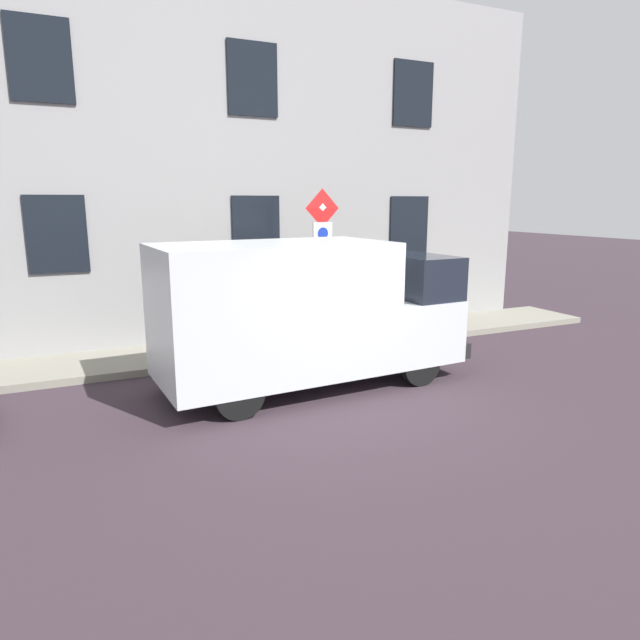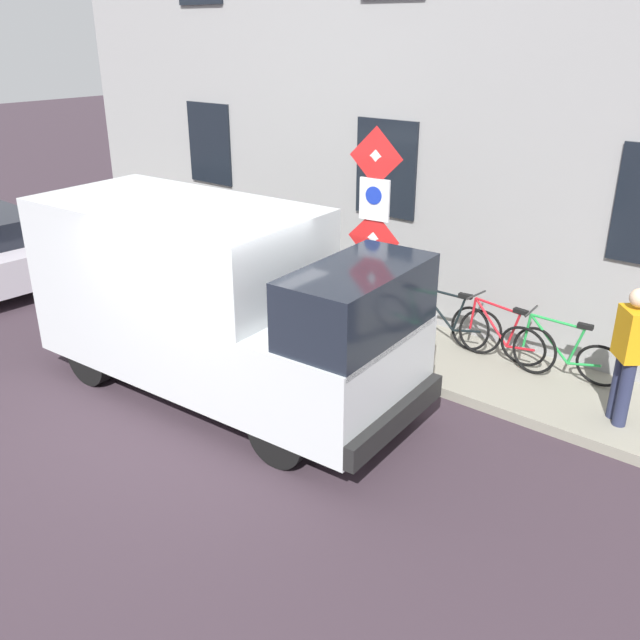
% 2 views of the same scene
% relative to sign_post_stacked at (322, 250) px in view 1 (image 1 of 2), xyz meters
% --- Properties ---
extents(ground_plane, '(80.00, 80.00, 0.00)m').
position_rel_sign_post_stacked_xyz_m(ground_plane, '(-2.67, 0.89, -2.18)').
color(ground_plane, '#352931').
extents(sidewalk_slab, '(1.81, 16.71, 0.14)m').
position_rel_sign_post_stacked_xyz_m(sidewalk_slab, '(0.70, 0.89, -2.11)').
color(sidewalk_slab, gray).
rests_on(sidewalk_slab, ground_plane).
extents(building_facade, '(0.75, 14.71, 7.91)m').
position_rel_sign_post_stacked_xyz_m(building_facade, '(1.96, 0.89, 1.78)').
color(building_facade, gray).
rests_on(building_facade, ground_plane).
extents(sign_post_stacked, '(0.17, 0.56, 3.15)m').
position_rel_sign_post_stacked_xyz_m(sign_post_stacked, '(0.00, 0.00, 0.00)').
color(sign_post_stacked, '#474C47').
rests_on(sign_post_stacked, sidewalk_slab).
extents(delivery_van, '(2.31, 5.44, 2.50)m').
position_rel_sign_post_stacked_xyz_m(delivery_van, '(-1.91, 1.18, -0.84)').
color(delivery_van, silver).
rests_on(delivery_van, ground_plane).
extents(bicycle_green, '(0.46, 1.72, 0.89)m').
position_rel_sign_post_stacked_xyz_m(bicycle_green, '(1.06, -2.39, -1.67)').
color(bicycle_green, black).
rests_on(bicycle_green, sidewalk_slab).
extents(bicycle_red, '(0.46, 1.71, 0.89)m').
position_rel_sign_post_stacked_xyz_m(bicycle_red, '(1.06, -1.52, -1.67)').
color(bicycle_red, black).
rests_on(bicycle_red, sidewalk_slab).
extents(bicycle_black, '(0.46, 1.72, 0.89)m').
position_rel_sign_post_stacked_xyz_m(bicycle_black, '(1.06, -0.65, -1.67)').
color(bicycle_black, black).
rests_on(bicycle_black, sidewalk_slab).
extents(pedestrian, '(0.47, 0.46, 1.72)m').
position_rel_sign_post_stacked_xyz_m(pedestrian, '(0.41, -3.37, -1.11)').
color(pedestrian, '#262B47').
rests_on(pedestrian, sidewalk_slab).
extents(litter_bin, '(0.44, 0.44, 0.90)m').
position_rel_sign_post_stacked_xyz_m(litter_bin, '(0.15, 1.27, -1.59)').
color(litter_bin, '#2D5133').
rests_on(litter_bin, sidewalk_slab).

